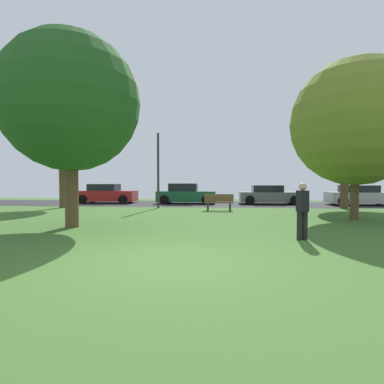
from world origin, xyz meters
TOP-DOWN VIEW (x-y plane):
  - ground_plane at (0.00, 0.00)m, footprint 44.00×44.00m
  - road_strip at (0.00, 16.00)m, footprint 44.00×6.40m
  - maple_tree_far at (-8.51, 11.89)m, footprint 3.48×3.48m
  - oak_tree_left at (-4.05, 4.31)m, footprint 4.75×4.75m
  - maple_tree_near at (6.57, 7.20)m, footprint 5.15×5.15m
  - birch_tree_lone at (8.42, 12.99)m, footprint 4.94×4.94m
  - person_bystander at (3.32, 2.63)m, footprint 0.30×0.36m
  - parked_car_red at (-7.42, 16.24)m, footprint 4.31×1.96m
  - parked_car_green at (-1.42, 16.19)m, footprint 4.21×2.05m
  - parked_car_grey at (4.58, 16.32)m, footprint 4.30×2.05m
  - parked_car_silver at (10.58, 15.76)m, footprint 4.41×2.06m
  - park_bench at (1.02, 10.86)m, footprint 1.60×0.45m
  - street_lamp_post at (-2.63, 12.20)m, footprint 0.14×0.14m

SIDE VIEW (x-z plane):
  - ground_plane at x=0.00m, z-range 0.00..0.00m
  - road_strip at x=0.00m, z-range 0.00..0.01m
  - park_bench at x=1.02m, z-range 0.01..0.91m
  - parked_car_grey at x=4.58m, z-range -0.05..1.29m
  - parked_car_silver at x=10.58m, z-range -0.05..1.30m
  - parked_car_red at x=-7.42m, z-range -0.05..1.36m
  - parked_car_green at x=-1.42m, z-range -0.06..1.40m
  - person_bystander at x=3.32m, z-range 0.07..1.62m
  - street_lamp_post at x=-2.63m, z-range 0.00..4.50m
  - maple_tree_near at x=6.57m, z-range 0.71..7.29m
  - maple_tree_far at x=-8.51m, z-range 1.25..7.30m
  - oak_tree_left at x=-4.05m, z-range 0.96..7.65m
  - birch_tree_lone at x=8.42m, z-range 1.22..8.64m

